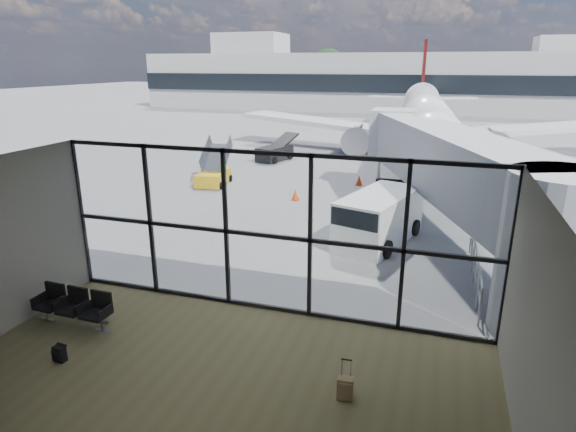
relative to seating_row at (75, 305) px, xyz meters
The scene contains 22 objects.
ground 42.52m from the seating_row, 83.80° to the left, with size 220.00×220.00×0.00m, color slate.
lounge_shell 5.65m from the seating_row, 28.84° to the right, with size 12.02×8.01×4.51m.
glass_curtain_wall 5.40m from the seating_row, 26.32° to the left, with size 12.10×0.12×4.50m.
jet_bridge 13.50m from the seating_row, 44.56° to the left, with size 8.00×16.50×4.33m.
apron_railing 11.71m from the seating_row, 29.52° to the left, with size 0.06×5.46×1.11m.
far_terminal 64.47m from the seating_row, 86.43° to the left, with size 80.00×12.20×11.00m.
tree_0 84.65m from the seating_row, 118.55° to the left, with size 4.95×4.95×7.12m.
tree_1 81.99m from the seating_row, 114.86° to the left, with size 5.61×5.61×8.07m.
tree_2 79.70m from the seating_row, 110.93° to the left, with size 6.27×6.27×9.03m.
tree_3 77.69m from the seating_row, 106.79° to the left, with size 4.95×4.95×7.12m.
tree_4 76.21m from the seating_row, 102.46° to the left, with size 5.61×5.61×8.07m.
tree_5 75.19m from the seating_row, 97.98° to the left, with size 6.27×6.27×9.03m.
seating_row is the anchor object (origin of this frame).
backpack 1.81m from the seating_row, 61.65° to the right, with size 0.30×0.28×0.42m.
suitcase 7.46m from the seating_row, ahead, with size 0.34×0.26×0.89m.
airliner 31.26m from the seating_row, 76.23° to the left, with size 29.97×34.75×8.95m.
service_van 10.95m from the seating_row, 51.62° to the left, with size 3.06×4.73×1.90m.
belt_loader 23.12m from the seating_row, 95.77° to the left, with size 2.28×3.99×1.74m.
mobile_stairs 15.48m from the seating_row, 102.45° to the left, with size 1.87×3.12×2.09m.
traffic_cone_a 13.53m from the seating_row, 81.26° to the left, with size 0.40×0.40×0.57m.
traffic_cone_b 19.23m from the seating_row, 67.09° to the left, with size 0.40×0.40×0.58m.
traffic_cone_c 18.07m from the seating_row, 75.23° to the left, with size 0.41×0.41×0.58m.
Camera 1 is at (4.21, -11.41, 6.62)m, focal length 30.00 mm.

